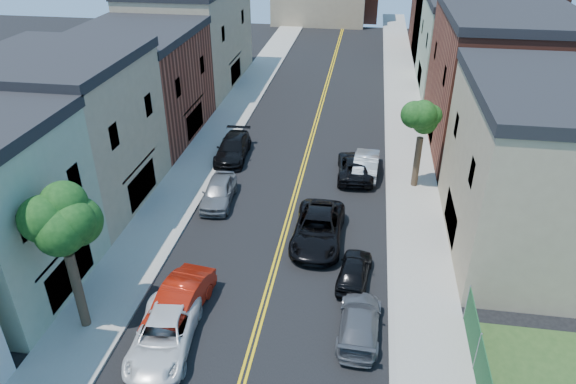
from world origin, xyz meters
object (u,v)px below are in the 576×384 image
at_px(black_car_left, 233,148).
at_px(silver_car_right, 366,163).
at_px(red_sedan, 179,302).
at_px(grey_car_left, 219,192).
at_px(black_suv_lane, 318,229).
at_px(white_pickup, 164,335).
at_px(grey_car_right, 359,322).
at_px(dark_car_right_far, 355,166).
at_px(black_car_right, 354,270).

bearing_deg(black_car_left, silver_car_right, -8.95).
xyz_separation_m(red_sedan, grey_car_left, (-1.00, 10.57, -0.03)).
bearing_deg(black_suv_lane, black_car_left, 127.44).
relative_size(white_pickup, grey_car_left, 1.16).
relative_size(grey_car_right, silver_car_right, 0.95).
relative_size(silver_car_right, black_suv_lane, 0.81).
bearing_deg(white_pickup, grey_car_left, 88.59).
height_order(white_pickup, silver_car_right, silver_car_right).
xyz_separation_m(grey_car_right, silver_car_right, (-0.07, 16.05, 0.13)).
bearing_deg(dark_car_right_far, grey_car_left, 27.55).
height_order(grey_car_left, black_car_right, grey_car_left).
xyz_separation_m(white_pickup, silver_car_right, (8.38, 18.24, 0.05)).
xyz_separation_m(black_car_right, black_suv_lane, (-2.23, 3.27, 0.17)).
bearing_deg(dark_car_right_far, red_sedan, 60.99).
bearing_deg(grey_car_left, silver_car_right, 27.01).
relative_size(red_sedan, black_car_left, 0.91).
height_order(grey_car_left, black_car_left, grey_car_left).
relative_size(white_pickup, black_car_left, 0.99).
height_order(red_sedan, grey_car_right, red_sedan).
xyz_separation_m(white_pickup, black_car_left, (-1.70, 19.28, 0.04)).
height_order(white_pickup, black_car_right, white_pickup).
height_order(grey_car_left, silver_car_right, silver_car_right).
bearing_deg(black_suv_lane, silver_car_right, 74.86).
distance_m(grey_car_left, black_car_left, 6.68).
bearing_deg(grey_car_right, red_sedan, 2.89).
bearing_deg(silver_car_right, dark_car_right_far, 35.49).
bearing_deg(black_car_left, grey_car_right, -62.35).
height_order(black_car_left, grey_car_right, black_car_left).
relative_size(black_car_left, dark_car_right_far, 1.03).
relative_size(black_car_right, black_suv_lane, 0.65).
height_order(black_car_right, dark_car_right_far, dark_car_right_far).
relative_size(red_sedan, silver_car_right, 1.03).
bearing_deg(grey_car_right, dark_car_right_far, -84.75).
height_order(white_pickup, black_car_left, black_car_left).
bearing_deg(black_car_right, white_pickup, 42.76).
distance_m(grey_car_right, silver_car_right, 16.05).
distance_m(silver_car_right, black_suv_lane, 9.37).
bearing_deg(white_pickup, silver_car_right, 59.42).
distance_m(white_pickup, black_suv_lane, 10.91).
bearing_deg(grey_car_right, black_car_right, -81.97).
distance_m(black_car_left, black_suv_lane, 12.57).
xyz_separation_m(grey_car_right, black_suv_lane, (-2.62, 7.03, 0.17)).
xyz_separation_m(red_sedan, dark_car_right_far, (7.60, 15.67, -0.09)).
bearing_deg(red_sedan, grey_car_left, 102.44).
bearing_deg(grey_car_left, black_suv_lane, -30.46).
xyz_separation_m(black_car_left, silver_car_right, (10.08, -1.04, 0.01)).
relative_size(grey_car_right, black_suv_lane, 0.77).
xyz_separation_m(grey_car_left, black_car_left, (-0.70, 6.64, -0.00)).
bearing_deg(black_car_left, red_sedan, -87.41).
bearing_deg(dark_car_right_far, grey_car_right, 90.00).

